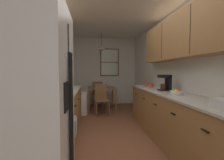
{
  "coord_description": "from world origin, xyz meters",
  "views": [
    {
      "loc": [
        -0.42,
        -2.56,
        1.28
      ],
      "look_at": [
        0.07,
        1.21,
        1.07
      ],
      "focal_mm": 25.53,
      "sensor_mm": 36.0,
      "label": 1
    }
  ],
  "objects_px": {
    "storage_canister": "(54,90)",
    "fruit_bowl": "(176,92)",
    "coffee_maker": "(166,82)",
    "mug_spare": "(147,84)",
    "stove_range": "(46,134)",
    "microwave_over_range": "(35,37)",
    "dining_chair_near": "(101,98)",
    "dining_chair_far": "(98,92)",
    "mug_by_coffeemaker": "(151,85)",
    "table_serving_bowl": "(101,87)",
    "dining_table": "(102,91)",
    "trash_bin": "(82,103)",
    "refrigerator": "(27,116)"
  },
  "relations": [
    {
      "from": "dining_table",
      "to": "dining_chair_far",
      "type": "bearing_deg",
      "value": 99.1
    },
    {
      "from": "refrigerator",
      "to": "mug_by_coffeemaker",
      "type": "distance_m",
      "value": 2.95
    },
    {
      "from": "dining_chair_near",
      "to": "coffee_maker",
      "type": "bearing_deg",
      "value": -55.47
    },
    {
      "from": "storage_canister",
      "to": "mug_spare",
      "type": "height_order",
      "value": "storage_canister"
    },
    {
      "from": "refrigerator",
      "to": "storage_canister",
      "type": "height_order",
      "value": "refrigerator"
    },
    {
      "from": "dining_chair_far",
      "to": "storage_canister",
      "type": "relative_size",
      "value": 5.29
    },
    {
      "from": "storage_canister",
      "to": "mug_spare",
      "type": "bearing_deg",
      "value": 33.0
    },
    {
      "from": "stove_range",
      "to": "mug_spare",
      "type": "relative_size",
      "value": 9.96
    },
    {
      "from": "dining_table",
      "to": "dining_chair_far",
      "type": "relative_size",
      "value": 1.01
    },
    {
      "from": "microwave_over_range",
      "to": "mug_by_coffeemaker",
      "type": "bearing_deg",
      "value": 35.79
    },
    {
      "from": "microwave_over_range",
      "to": "fruit_bowl",
      "type": "bearing_deg",
      "value": 9.16
    },
    {
      "from": "stove_range",
      "to": "microwave_over_range",
      "type": "xyz_separation_m",
      "value": [
        -0.11,
        0.0,
        1.23
      ]
    },
    {
      "from": "trash_bin",
      "to": "storage_canister",
      "type": "height_order",
      "value": "storage_canister"
    },
    {
      "from": "microwave_over_range",
      "to": "storage_canister",
      "type": "xyz_separation_m",
      "value": [
        0.11,
        0.47,
        -0.72
      ]
    },
    {
      "from": "dining_chair_near",
      "to": "dining_chair_far",
      "type": "relative_size",
      "value": 1.0
    },
    {
      "from": "dining_chair_far",
      "to": "coffee_maker",
      "type": "distance_m",
      "value": 3.28
    },
    {
      "from": "storage_canister",
      "to": "mug_by_coffeemaker",
      "type": "xyz_separation_m",
      "value": [
        1.99,
        1.05,
        -0.04
      ]
    },
    {
      "from": "dining_chair_near",
      "to": "dining_table",
      "type": "bearing_deg",
      "value": 86.1
    },
    {
      "from": "coffee_maker",
      "to": "table_serving_bowl",
      "type": "height_order",
      "value": "coffee_maker"
    },
    {
      "from": "coffee_maker",
      "to": "mug_by_coffeemaker",
      "type": "relative_size",
      "value": 2.59
    },
    {
      "from": "mug_by_coffeemaker",
      "to": "fruit_bowl",
      "type": "xyz_separation_m",
      "value": [
        -0.03,
        -1.18,
        -0.01
      ]
    },
    {
      "from": "mug_spare",
      "to": "dining_chair_far",
      "type": "bearing_deg",
      "value": 118.24
    },
    {
      "from": "dining_chair_near",
      "to": "fruit_bowl",
      "type": "height_order",
      "value": "fruit_bowl"
    },
    {
      "from": "dining_table",
      "to": "mug_by_coffeemaker",
      "type": "distance_m",
      "value": 2.03
    },
    {
      "from": "microwave_over_range",
      "to": "mug_by_coffeemaker",
      "type": "height_order",
      "value": "microwave_over_range"
    },
    {
      "from": "storage_canister",
      "to": "fruit_bowl",
      "type": "height_order",
      "value": "storage_canister"
    },
    {
      "from": "microwave_over_range",
      "to": "dining_chair_far",
      "type": "xyz_separation_m",
      "value": [
        0.92,
        3.86,
        -1.2
      ]
    },
    {
      "from": "storage_canister",
      "to": "fruit_bowl",
      "type": "relative_size",
      "value": 0.81
    },
    {
      "from": "table_serving_bowl",
      "to": "storage_canister",
      "type": "bearing_deg",
      "value": -108.94
    },
    {
      "from": "dining_chair_far",
      "to": "mug_spare",
      "type": "height_order",
      "value": "mug_spare"
    },
    {
      "from": "mug_by_coffeemaker",
      "to": "table_serving_bowl",
      "type": "bearing_deg",
      "value": 124.15
    },
    {
      "from": "stove_range",
      "to": "dining_chair_far",
      "type": "bearing_deg",
      "value": 78.18
    },
    {
      "from": "stove_range",
      "to": "dining_chair_near",
      "type": "relative_size",
      "value": 1.22
    },
    {
      "from": "stove_range",
      "to": "storage_canister",
      "type": "xyz_separation_m",
      "value": [
        -0.01,
        0.47,
        0.51
      ]
    },
    {
      "from": "stove_range",
      "to": "table_serving_bowl",
      "type": "bearing_deg",
      "value": 73.83
    },
    {
      "from": "coffee_maker",
      "to": "fruit_bowl",
      "type": "height_order",
      "value": "coffee_maker"
    },
    {
      "from": "trash_bin",
      "to": "table_serving_bowl",
      "type": "relative_size",
      "value": 3.97
    },
    {
      "from": "coffee_maker",
      "to": "dining_chair_near",
      "type": "bearing_deg",
      "value": 124.53
    },
    {
      "from": "dining_table",
      "to": "dining_chair_near",
      "type": "xyz_separation_m",
      "value": [
        -0.04,
        -0.65,
        -0.12
      ]
    },
    {
      "from": "mug_by_coffeemaker",
      "to": "table_serving_bowl",
      "type": "height_order",
      "value": "mug_by_coffeemaker"
    },
    {
      "from": "storage_canister",
      "to": "mug_by_coffeemaker",
      "type": "relative_size",
      "value": 1.41
    },
    {
      "from": "dining_table",
      "to": "dining_chair_far",
      "type": "height_order",
      "value": "dining_chair_far"
    },
    {
      "from": "dining_chair_far",
      "to": "microwave_over_range",
      "type": "bearing_deg",
      "value": -103.43
    },
    {
      "from": "coffee_maker",
      "to": "mug_spare",
      "type": "relative_size",
      "value": 2.84
    },
    {
      "from": "dining_chair_far",
      "to": "table_serving_bowl",
      "type": "bearing_deg",
      "value": -82.55
    },
    {
      "from": "microwave_over_range",
      "to": "trash_bin",
      "type": "bearing_deg",
      "value": 81.11
    },
    {
      "from": "dining_table",
      "to": "mug_by_coffeemaker",
      "type": "bearing_deg",
      "value": -57.47
    },
    {
      "from": "trash_bin",
      "to": "mug_spare",
      "type": "distance_m",
      "value": 1.97
    },
    {
      "from": "coffee_maker",
      "to": "refrigerator",
      "type": "bearing_deg",
      "value": -141.72
    },
    {
      "from": "refrigerator",
      "to": "trash_bin",
      "type": "relative_size",
      "value": 2.7
    }
  ]
}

